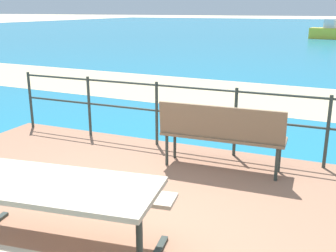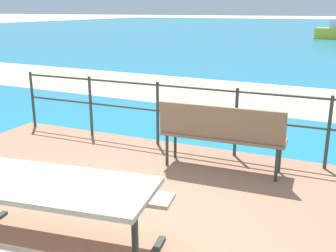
% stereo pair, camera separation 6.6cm
% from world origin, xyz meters
% --- Properties ---
extents(ground_plane, '(240.00, 240.00, 0.00)m').
position_xyz_m(ground_plane, '(0.00, 0.00, 0.00)').
color(ground_plane, beige).
extents(patio_paving, '(6.40, 5.20, 0.06)m').
position_xyz_m(patio_paving, '(0.00, 0.00, 0.03)').
color(patio_paving, '#996B51').
rests_on(patio_paving, ground).
extents(sea_water, '(90.00, 90.00, 0.01)m').
position_xyz_m(sea_water, '(0.00, 40.00, 0.01)').
color(sea_water, teal).
rests_on(sea_water, ground).
extents(beach_strip, '(54.10, 6.05, 0.01)m').
position_xyz_m(beach_strip, '(0.00, 6.74, 0.01)').
color(beach_strip, tan).
rests_on(beach_strip, ground).
extents(picnic_table, '(2.05, 1.57, 0.75)m').
position_xyz_m(picnic_table, '(-0.18, -0.67, 0.64)').
color(picnic_table, '#BCAD93').
rests_on(picnic_table, patio_paving).
extents(park_bench, '(1.56, 0.47, 0.86)m').
position_xyz_m(park_bench, '(0.56, 1.81, 0.58)').
color(park_bench, '#7A6047').
rests_on(park_bench, patio_paving).
extents(railing_fence, '(5.94, 0.04, 0.95)m').
position_xyz_m(railing_fence, '(0.00, 2.42, 0.66)').
color(railing_fence, '#2D3833').
rests_on(railing_fence, patio_paving).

